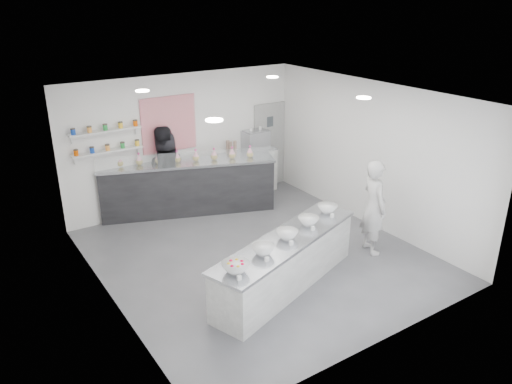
% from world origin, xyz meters
% --- Properties ---
extents(floor, '(6.00, 6.00, 0.00)m').
position_xyz_m(floor, '(0.00, 0.00, 0.00)').
color(floor, '#515156').
rests_on(floor, ground).
extents(ceiling, '(6.00, 6.00, 0.00)m').
position_xyz_m(ceiling, '(0.00, 0.00, 3.00)').
color(ceiling, white).
rests_on(ceiling, floor).
extents(back_wall, '(5.50, 0.00, 5.50)m').
position_xyz_m(back_wall, '(0.00, 3.00, 1.50)').
color(back_wall, white).
rests_on(back_wall, floor).
extents(left_wall, '(0.00, 6.00, 6.00)m').
position_xyz_m(left_wall, '(-2.75, 0.00, 1.50)').
color(left_wall, white).
rests_on(left_wall, floor).
extents(right_wall, '(0.00, 6.00, 6.00)m').
position_xyz_m(right_wall, '(2.75, 0.00, 1.50)').
color(right_wall, white).
rests_on(right_wall, floor).
extents(back_door, '(0.88, 0.04, 2.10)m').
position_xyz_m(back_door, '(2.30, 2.97, 1.05)').
color(back_door, gray).
rests_on(back_door, floor).
extents(pattern_panel, '(1.25, 0.03, 1.20)m').
position_xyz_m(pattern_panel, '(-0.35, 2.98, 1.95)').
color(pattern_panel, red).
rests_on(pattern_panel, back_wall).
extents(jar_shelf_lower, '(1.45, 0.22, 0.04)m').
position_xyz_m(jar_shelf_lower, '(-1.75, 2.90, 1.60)').
color(jar_shelf_lower, silver).
rests_on(jar_shelf_lower, back_wall).
extents(jar_shelf_upper, '(1.45, 0.22, 0.04)m').
position_xyz_m(jar_shelf_upper, '(-1.75, 2.90, 2.02)').
color(jar_shelf_upper, silver).
rests_on(jar_shelf_upper, back_wall).
extents(preserve_jars, '(1.45, 0.10, 0.56)m').
position_xyz_m(preserve_jars, '(-1.75, 2.88, 1.88)').
color(preserve_jars, '#E85300').
rests_on(preserve_jars, jar_shelf_lower).
extents(downlight_0, '(0.24, 0.24, 0.02)m').
position_xyz_m(downlight_0, '(-1.40, -1.00, 2.98)').
color(downlight_0, white).
rests_on(downlight_0, ceiling).
extents(downlight_1, '(0.24, 0.24, 0.02)m').
position_xyz_m(downlight_1, '(1.40, -1.00, 2.98)').
color(downlight_1, white).
rests_on(downlight_1, ceiling).
extents(downlight_2, '(0.24, 0.24, 0.02)m').
position_xyz_m(downlight_2, '(-1.40, 1.60, 2.98)').
color(downlight_2, white).
rests_on(downlight_2, ceiling).
extents(downlight_3, '(0.24, 0.24, 0.02)m').
position_xyz_m(downlight_3, '(1.40, 1.60, 2.98)').
color(downlight_3, white).
rests_on(downlight_3, ceiling).
extents(prep_counter, '(3.31, 1.76, 0.89)m').
position_xyz_m(prep_counter, '(-0.19, -1.11, 0.44)').
color(prep_counter, '#A5A5A1').
rests_on(prep_counter, floor).
extents(back_bar, '(3.81, 1.99, 1.18)m').
position_xyz_m(back_bar, '(-0.17, 2.55, 0.59)').
color(back_bar, black).
rests_on(back_bar, floor).
extents(sneeze_guard, '(3.52, 1.33, 0.32)m').
position_xyz_m(sneeze_guard, '(-0.29, 2.24, 1.34)').
color(sneeze_guard, white).
rests_on(sneeze_guard, back_bar).
extents(espresso_ledge, '(1.45, 0.46, 1.08)m').
position_xyz_m(espresso_ledge, '(1.55, 2.78, 0.54)').
color(espresso_ledge, '#A5A5A1').
rests_on(espresso_ledge, floor).
extents(espresso_machine, '(0.60, 0.41, 0.45)m').
position_xyz_m(espresso_machine, '(1.77, 2.78, 1.30)').
color(espresso_machine, '#93969E').
rests_on(espresso_machine, espresso_ledge).
extents(cup_stacks, '(0.24, 0.24, 0.32)m').
position_xyz_m(cup_stacks, '(1.09, 2.78, 1.23)').
color(cup_stacks, '#9D7964').
rests_on(cup_stacks, espresso_ledge).
extents(prep_bowls, '(2.95, 1.41, 0.15)m').
position_xyz_m(prep_bowls, '(-0.19, -1.11, 0.96)').
color(prep_bowls, white).
rests_on(prep_bowls, prep_counter).
extents(label_cards, '(2.66, 0.04, 0.07)m').
position_xyz_m(label_cards, '(-0.36, -1.58, 0.92)').
color(label_cards, white).
rests_on(label_cards, prep_counter).
extents(cookie_bags, '(2.82, 1.18, 0.27)m').
position_xyz_m(cookie_bags, '(-0.17, 2.55, 1.31)').
color(cookie_bags, pink).
rests_on(cookie_bags, back_bar).
extents(woman_prep, '(0.60, 0.76, 1.81)m').
position_xyz_m(woman_prep, '(1.89, -1.00, 0.90)').
color(woman_prep, beige).
rests_on(woman_prep, floor).
extents(staff_left, '(1.00, 0.80, 1.98)m').
position_xyz_m(staff_left, '(-0.64, 2.80, 0.99)').
color(staff_left, black).
rests_on(staff_left, floor).
extents(staff_right, '(0.95, 0.67, 1.84)m').
position_xyz_m(staff_right, '(-0.54, 2.80, 0.92)').
color(staff_right, black).
rests_on(staff_right, floor).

